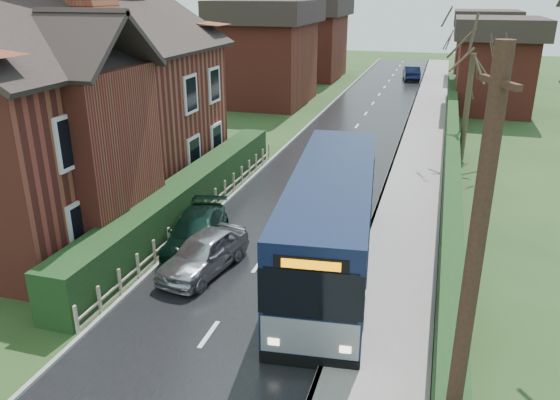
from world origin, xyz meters
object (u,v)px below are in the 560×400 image
(brick_house, at_px, (63,99))
(bus_stop_sign, at_px, (349,249))
(bus, at_px, (331,221))
(telegraph_pole, at_px, (469,296))
(car_silver, at_px, (204,253))
(car_green, at_px, (196,232))

(brick_house, relative_size, bus_stop_sign, 4.86)
(brick_house, relative_size, bus, 1.38)
(bus_stop_sign, distance_m, telegraph_pole, 5.88)
(bus_stop_sign, bearing_deg, bus, 133.79)
(bus, bearing_deg, car_silver, -165.72)
(bus, relative_size, telegraph_pole, 1.39)
(car_silver, relative_size, bus_stop_sign, 1.22)
(brick_house, bearing_deg, car_silver, -26.68)
(brick_house, xyz_separation_m, car_green, (6.35, -2.27, -3.77))
(car_silver, distance_m, bus_stop_sign, 5.04)
(brick_house, relative_size, car_silver, 3.98)
(car_green, relative_size, bus_stop_sign, 1.40)
(brick_house, xyz_separation_m, bus_stop_sign, (11.93, -4.86, -2.40))
(bus, distance_m, car_green, 4.68)
(bus, xyz_separation_m, car_green, (-4.59, -0.02, -0.96))
(car_silver, bearing_deg, bus, 30.23)
(bus, height_order, car_silver, bus)
(brick_house, relative_size, car_green, 3.48)
(brick_house, height_order, bus, brick_house)
(telegraph_pole, bearing_deg, car_silver, 115.81)
(car_green, bearing_deg, brick_house, 148.29)
(car_green, bearing_deg, bus, -11.72)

